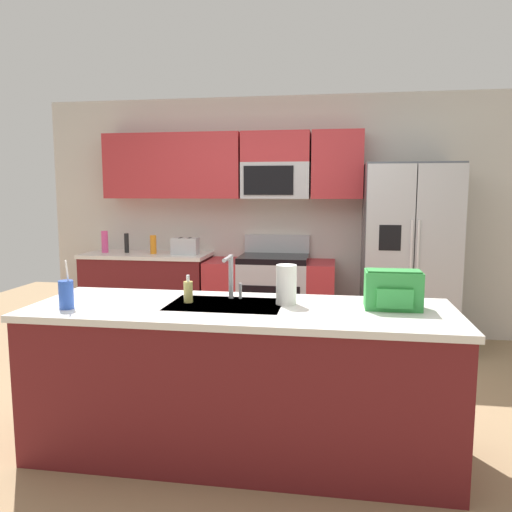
# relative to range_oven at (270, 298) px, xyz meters

# --- Properties ---
(ground_plane) EXTENTS (9.00, 9.00, 0.00)m
(ground_plane) POSITION_rel_range_oven_xyz_m (-0.00, -1.80, -0.44)
(ground_plane) COLOR #997A56
(ground_plane) RESTS_ON ground
(kitchen_wall_unit) EXTENTS (5.20, 0.43, 2.60)m
(kitchen_wall_unit) POSITION_rel_range_oven_xyz_m (-0.15, 0.28, 1.03)
(kitchen_wall_unit) COLOR beige
(kitchen_wall_unit) RESTS_ON ground
(back_counter) EXTENTS (1.38, 0.63, 0.90)m
(back_counter) POSITION_rel_range_oven_xyz_m (-1.38, -0.00, 0.01)
(back_counter) COLOR maroon
(back_counter) RESTS_ON ground
(range_oven) EXTENTS (1.36, 0.61, 1.10)m
(range_oven) POSITION_rel_range_oven_xyz_m (0.00, 0.00, 0.00)
(range_oven) COLOR #B7BABF
(range_oven) RESTS_ON ground
(refrigerator) EXTENTS (0.90, 0.76, 1.85)m
(refrigerator) POSITION_rel_range_oven_xyz_m (1.41, -0.07, 0.48)
(refrigerator) COLOR #4C4F54
(refrigerator) RESTS_ON ground
(island_counter) EXTENTS (2.51, 0.84, 0.90)m
(island_counter) POSITION_rel_range_oven_xyz_m (0.13, -2.38, 0.01)
(island_counter) COLOR maroon
(island_counter) RESTS_ON ground
(toaster) EXTENTS (0.28, 0.16, 0.18)m
(toaster) POSITION_rel_range_oven_xyz_m (-0.92, -0.05, 0.55)
(toaster) COLOR #B7BABF
(toaster) RESTS_ON back_counter
(pepper_mill) EXTENTS (0.05, 0.05, 0.22)m
(pepper_mill) POSITION_rel_range_oven_xyz_m (-1.61, -0.00, 0.56)
(pepper_mill) COLOR black
(pepper_mill) RESTS_ON back_counter
(bottle_pink) EXTENTS (0.07, 0.07, 0.24)m
(bottle_pink) POSITION_rel_range_oven_xyz_m (-1.86, -0.02, 0.58)
(bottle_pink) COLOR #EA4C93
(bottle_pink) RESTS_ON back_counter
(bottle_orange) EXTENTS (0.07, 0.07, 0.20)m
(bottle_orange) POSITION_rel_range_oven_xyz_m (-1.29, -0.04, 0.56)
(bottle_orange) COLOR orange
(bottle_orange) RESTS_ON back_counter
(sink_faucet) EXTENTS (0.08, 0.21, 0.28)m
(sink_faucet) POSITION_rel_range_oven_xyz_m (0.03, -2.18, 0.62)
(sink_faucet) COLOR #B7BABF
(sink_faucet) RESTS_ON island_counter
(drink_cup_blue) EXTENTS (0.08, 0.08, 0.29)m
(drink_cup_blue) POSITION_rel_range_oven_xyz_m (-0.86, -2.59, 0.54)
(drink_cup_blue) COLOR blue
(drink_cup_blue) RESTS_ON island_counter
(soap_dispenser) EXTENTS (0.06, 0.06, 0.17)m
(soap_dispenser) POSITION_rel_range_oven_xyz_m (-0.21, -2.31, 0.53)
(soap_dispenser) COLOR #D8CC66
(soap_dispenser) RESTS_ON island_counter
(paper_towel_roll) EXTENTS (0.12, 0.12, 0.24)m
(paper_towel_roll) POSITION_rel_range_oven_xyz_m (0.39, -2.27, 0.58)
(paper_towel_roll) COLOR white
(paper_towel_roll) RESTS_ON island_counter
(backpack) EXTENTS (0.32, 0.22, 0.23)m
(backpack) POSITION_rel_range_oven_xyz_m (1.01, -2.28, 0.57)
(backpack) COLOR green
(backpack) RESTS_ON island_counter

